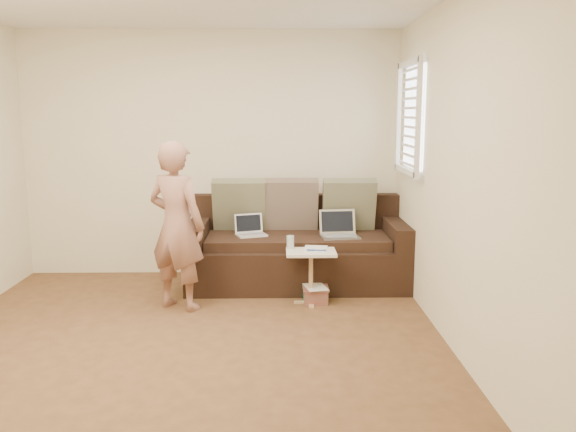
# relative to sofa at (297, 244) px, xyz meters

# --- Properties ---
(floor) EXTENTS (4.50, 4.50, 0.00)m
(floor) POSITION_rel_sofa_xyz_m (-0.90, -1.77, -0.42)
(floor) COLOR #50361E
(floor) RESTS_ON ground
(wall_back) EXTENTS (4.00, 0.00, 4.00)m
(wall_back) POSITION_rel_sofa_xyz_m (-0.90, 0.48, 0.87)
(wall_back) COLOR beige
(wall_back) RESTS_ON ground
(wall_front) EXTENTS (4.00, 0.00, 4.00)m
(wall_front) POSITION_rel_sofa_xyz_m (-0.90, -4.03, 0.87)
(wall_front) COLOR beige
(wall_front) RESTS_ON ground
(wall_right) EXTENTS (0.00, 4.50, 4.50)m
(wall_right) POSITION_rel_sofa_xyz_m (1.10, -1.77, 0.87)
(wall_right) COLOR beige
(wall_right) RESTS_ON ground
(window_blinds) EXTENTS (0.12, 0.88, 1.08)m
(window_blinds) POSITION_rel_sofa_xyz_m (1.05, -0.27, 1.28)
(window_blinds) COLOR white
(window_blinds) RESTS_ON wall_right
(sofa) EXTENTS (2.20, 0.95, 0.85)m
(sofa) POSITION_rel_sofa_xyz_m (0.00, 0.00, 0.00)
(sofa) COLOR black
(sofa) RESTS_ON ground
(pillow_left) EXTENTS (0.55, 0.29, 0.57)m
(pillow_left) POSITION_rel_sofa_xyz_m (-0.60, 0.24, 0.37)
(pillow_left) COLOR #6A6D50
(pillow_left) RESTS_ON sofa
(pillow_mid) EXTENTS (0.55, 0.27, 0.57)m
(pillow_mid) POSITION_rel_sofa_xyz_m (-0.05, 0.24, 0.37)
(pillow_mid) COLOR brown
(pillow_mid) RESTS_ON sofa
(pillow_right) EXTENTS (0.55, 0.28, 0.57)m
(pillow_right) POSITION_rel_sofa_xyz_m (0.55, 0.21, 0.37)
(pillow_right) COLOR #6A6D50
(pillow_right) RESTS_ON sofa
(laptop_silver) EXTENTS (0.40, 0.31, 0.25)m
(laptop_silver) POSITION_rel_sofa_xyz_m (0.42, -0.14, 0.10)
(laptop_silver) COLOR #B7BABC
(laptop_silver) RESTS_ON sofa
(laptop_white) EXTENTS (0.34, 0.30, 0.21)m
(laptop_white) POSITION_rel_sofa_xyz_m (-0.46, -0.05, 0.10)
(laptop_white) COLOR white
(laptop_white) RESTS_ON sofa
(person) EXTENTS (0.66, 0.58, 1.52)m
(person) POSITION_rel_sofa_xyz_m (-1.09, -0.73, 0.33)
(person) COLOR #9A5C54
(person) RESTS_ON ground
(side_table) EXTENTS (0.45, 0.32, 0.50)m
(side_table) POSITION_rel_sofa_xyz_m (0.11, -0.62, -0.18)
(side_table) COLOR silver
(side_table) RESTS_ON ground
(drinking_glass) EXTENTS (0.07, 0.07, 0.12)m
(drinking_glass) POSITION_rel_sofa_xyz_m (-0.08, -0.52, 0.13)
(drinking_glass) COLOR silver
(drinking_glass) RESTS_ON side_table
(scissors) EXTENTS (0.20, 0.15, 0.02)m
(scissors) POSITION_rel_sofa_xyz_m (0.15, -0.64, 0.08)
(scissors) COLOR silver
(scissors) RESTS_ON side_table
(paper_on_table) EXTENTS (0.25, 0.33, 0.00)m
(paper_on_table) POSITION_rel_sofa_xyz_m (0.15, -0.56, 0.08)
(paper_on_table) COLOR white
(paper_on_table) RESTS_ON side_table
(striped_box) EXTENTS (0.24, 0.24, 0.15)m
(striped_box) POSITION_rel_sofa_xyz_m (0.15, -0.60, -0.35)
(striped_box) COLOR red
(striped_box) RESTS_ON ground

